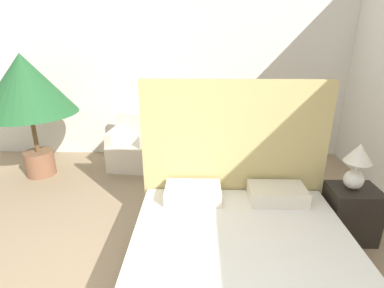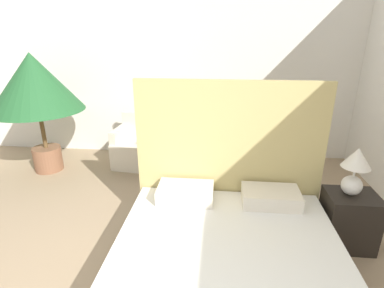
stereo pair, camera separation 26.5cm
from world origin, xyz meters
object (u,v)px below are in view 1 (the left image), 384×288
at_px(nightstand, 350,213).
at_px(side_table, 164,152).
at_px(table_lamp, 357,163).
at_px(armchair_near_window_left, 132,150).
at_px(potted_palm, 26,88).
at_px(bed, 243,261).
at_px(armchair_near_window_right, 197,151).

bearing_deg(nightstand, side_table, 141.27).
distance_m(table_lamp, side_table, 2.68).
height_order(armchair_near_window_left, potted_palm, potted_palm).
bearing_deg(bed, armchair_near_window_right, 99.09).
bearing_deg(side_table, table_lamp, -38.87).
xyz_separation_m(table_lamp, side_table, (-2.04, 1.64, -0.57)).
distance_m(potted_palm, table_lamp, 4.11).
height_order(armchair_near_window_right, side_table, armchair_near_window_right).
relative_size(bed, armchair_near_window_right, 2.61).
xyz_separation_m(bed, armchair_near_window_left, (-1.39, 2.39, -0.02)).
distance_m(armchair_near_window_right, nightstand, 2.30).
xyz_separation_m(armchair_near_window_left, side_table, (0.50, -0.03, -0.01)).
xyz_separation_m(armchair_near_window_right, potted_palm, (-2.32, -0.32, 1.02)).
height_order(armchair_near_window_left, side_table, armchair_near_window_left).
xyz_separation_m(potted_palm, nightstand, (3.88, -1.37, -1.01)).
relative_size(potted_palm, table_lamp, 3.75).
bearing_deg(nightstand, bed, -149.27).
xyz_separation_m(bed, potted_palm, (-2.70, 2.07, 1.00)).
bearing_deg(table_lamp, side_table, 141.13).
relative_size(armchair_near_window_left, nightstand, 1.41).
bearing_deg(side_table, bed, -69.40).
bearing_deg(nightstand, armchair_near_window_right, 132.78).
xyz_separation_m(armchair_near_window_right, nightstand, (1.56, -1.69, 0.01)).
bearing_deg(armchair_near_window_right, bed, -84.60).
bearing_deg(side_table, armchair_near_window_left, 176.55).
bearing_deg(side_table, armchair_near_window_right, 3.46).
bearing_deg(side_table, nightstand, -38.73).
xyz_separation_m(armchair_near_window_left, armchair_near_window_right, (1.01, 0.00, 0.00)).
bearing_deg(armchair_near_window_right, potted_palm, -175.89).
xyz_separation_m(armchair_near_window_right, table_lamp, (1.53, -1.67, 0.57)).
distance_m(armchair_near_window_right, side_table, 0.51).
xyz_separation_m(armchair_near_window_left, table_lamp, (2.54, -1.67, 0.57)).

